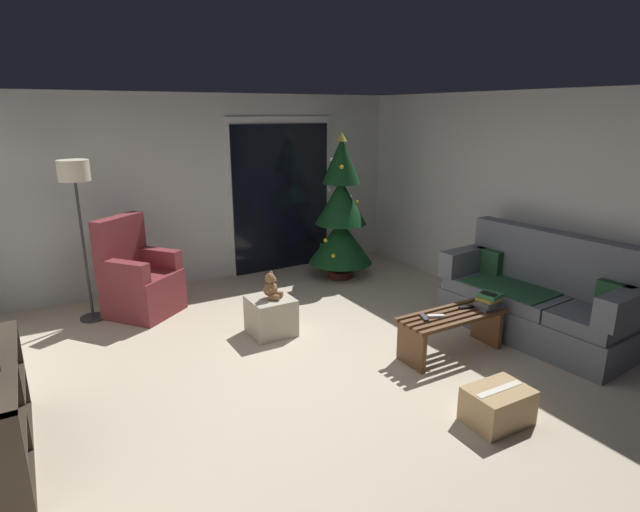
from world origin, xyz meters
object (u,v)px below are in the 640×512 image
cell_phone (489,294)px  teddy_bear_chestnut (271,287)px  couch (537,299)px  armchair (139,280)px  book_stack (488,301)px  floor_lamp (76,187)px  cardboard_box_taped_mid_floor (498,405)px  christmas_tree (341,216)px  ottoman (271,316)px  remote_graphite (424,317)px  remote_white (436,316)px  coffee_table (451,327)px  remote_black (467,307)px

cell_phone → teddy_bear_chestnut: 2.17m
couch → armchair: size_ratio=1.76×
book_stack → teddy_bear_chestnut: (-1.69, 1.36, 0.03)m
floor_lamp → cardboard_box_taped_mid_floor: (2.40, -3.68, -1.37)m
couch → cardboard_box_taped_mid_floor: (-1.56, -0.88, -0.26)m
christmas_tree → cardboard_box_taped_mid_floor: 3.71m
armchair → ottoman: bearing=-50.0°
couch → christmas_tree: size_ratio=0.99×
remote_graphite → remote_white: bearing=5.3°
book_stack → ottoman: book_stack is taller
coffee_table → cell_phone: (0.39, -0.08, 0.30)m
teddy_bear_chestnut → armchair: bearing=130.0°
remote_graphite → book_stack: (0.71, -0.12, 0.06)m
remote_graphite → cardboard_box_taped_mid_floor: 1.11m
remote_white → christmas_tree: bearing=-166.6°
remote_graphite → ottoman: remote_graphite is taller
floor_lamp → remote_white: bearing=-44.6°
remote_white → christmas_tree: size_ratio=0.08×
couch → book_stack: bearing=175.5°
christmas_tree → cardboard_box_taped_mid_floor: size_ratio=4.16×
armchair → floor_lamp: (-0.52, 0.10, 1.10)m
book_stack → armchair: (-2.77, 2.65, -0.09)m
teddy_bear_chestnut → coffee_table: bearing=-44.7°
book_stack → christmas_tree: bearing=91.2°
couch → remote_graphite: (-1.38, 0.18, 0.03)m
armchair → cardboard_box_taped_mid_floor: (1.88, -3.58, -0.26)m
teddy_bear_chestnut → cardboard_box_taped_mid_floor: teddy_bear_chestnut is taller
coffee_table → teddy_bear_chestnut: size_ratio=3.86×
book_stack → cardboard_box_taped_mid_floor: size_ratio=0.56×
couch → teddy_bear_chestnut: size_ratio=6.98×
remote_white → armchair: armchair is taller
remote_white → floor_lamp: 3.94m
coffee_table → armchair: 3.50m
christmas_tree → ottoman: christmas_tree is taller
couch → coffee_table: (-1.07, 0.13, -0.12)m
ottoman → remote_white: bearing=-49.1°
remote_white → cardboard_box_taped_mid_floor: (-0.30, -1.02, -0.29)m
christmas_tree → coffee_table: bearing=-97.6°
remote_black → armchair: size_ratio=0.14×
floor_lamp → cardboard_box_taped_mid_floor: bearing=-56.9°
book_stack → teddy_bear_chestnut: size_ratio=0.95×
remote_graphite → floor_lamp: 3.84m
armchair → book_stack: bearing=-43.7°
remote_black → floor_lamp: size_ratio=0.09×
ottoman → couch: bearing=-30.9°
remote_white → cell_phone: cell_phone is taller
cell_phone → cardboard_box_taped_mid_floor: cell_phone is taller
christmas_tree → teddy_bear_chestnut: christmas_tree is taller
remote_white → armchair: bearing=-114.1°
remote_black → remote_white: 0.41m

